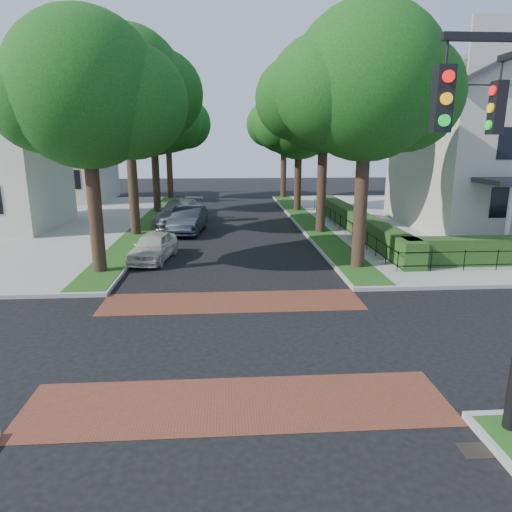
{
  "coord_description": "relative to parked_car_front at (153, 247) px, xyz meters",
  "views": [
    {
      "loc": [
        -0.19,
        -11.84,
        5.4
      ],
      "look_at": [
        0.83,
        3.35,
        1.6
      ],
      "focal_mm": 32.0,
      "sensor_mm": 36.0,
      "label": 1
    }
  ],
  "objects": [
    {
      "name": "ground",
      "position": [
        3.6,
        -9.21,
        -0.67
      ],
      "size": [
        120.0,
        120.0,
        0.0
      ],
      "primitive_type": "plane",
      "color": "black",
      "rests_on": "ground"
    },
    {
      "name": "tree_right_mid",
      "position": [
        9.21,
        6.03,
        7.32
      ],
      "size": [
        8.25,
        7.09,
        11.22
      ],
      "color": "black",
      "rests_on": "sidewalk_ne"
    },
    {
      "name": "crosswalk_near",
      "position": [
        3.6,
        -12.41,
        -0.66
      ],
      "size": [
        9.0,
        2.2,
        0.01
      ],
      "primitive_type": "cube",
      "color": "brown",
      "rests_on": "ground"
    },
    {
      "name": "tree_left_mid",
      "position": [
        -1.79,
        6.03,
        7.68
      ],
      "size": [
        8.0,
        6.88,
        11.48
      ],
      "color": "black",
      "rests_on": "sidewalk_nw"
    },
    {
      "name": "tree_right_far",
      "position": [
        9.2,
        15.01,
        6.24
      ],
      "size": [
        7.25,
        6.23,
        9.74
      ],
      "color": "black",
      "rests_on": "sidewalk_ne"
    },
    {
      "name": "crosswalk_far",
      "position": [
        3.6,
        -6.01,
        -0.66
      ],
      "size": [
        9.0,
        2.2,
        0.01
      ],
      "primitive_type": "cube",
      "color": "brown",
      "rests_on": "ground"
    },
    {
      "name": "hedge_main_road",
      "position": [
        11.3,
        5.79,
        0.08
      ],
      "size": [
        1.0,
        18.0,
        1.2
      ],
      "primitive_type": "cube",
      "color": "#1B3F16",
      "rests_on": "sidewalk_ne"
    },
    {
      "name": "tree_left_far",
      "position": [
        -1.8,
        15.0,
        6.45
      ],
      "size": [
        7.0,
        6.02,
        9.86
      ],
      "color": "black",
      "rests_on": "sidewalk_nw"
    },
    {
      "name": "tree_left_back",
      "position": [
        -1.8,
        24.02,
        6.74
      ],
      "size": [
        7.75,
        6.66,
        10.44
      ],
      "color": "black",
      "rests_on": "sidewalk_nw"
    },
    {
      "name": "parked_car_rear",
      "position": [
        0.34,
        9.33,
        0.17
      ],
      "size": [
        3.32,
        6.11,
        1.68
      ],
      "primitive_type": "imported",
      "rotation": [
        0.0,
        0.0,
        -0.17
      ],
      "color": "gray",
      "rests_on": "ground"
    },
    {
      "name": "house_left_far",
      "position": [
        -11.89,
        22.78,
        4.37
      ],
      "size": [
        10.0,
        9.0,
        10.14
      ],
      "color": "beige",
      "rests_on": "sidewalk_nw"
    },
    {
      "name": "parked_car_front",
      "position": [
        0.0,
        0.0,
        0.0
      ],
      "size": [
        2.15,
        4.11,
        1.34
      ],
      "primitive_type": "imported",
      "rotation": [
        0.0,
        0.0,
        -0.15
      ],
      "color": "beige",
      "rests_on": "ground"
    },
    {
      "name": "parked_car_middle",
      "position": [
        1.11,
        6.76,
        0.13
      ],
      "size": [
        2.26,
        5.03,
        1.6
      ],
      "primitive_type": "imported",
      "rotation": [
        0.0,
        0.0,
        -0.12
      ],
      "color": "#1F262F",
      "rests_on": "ground"
    },
    {
      "name": "sidewalk_ne",
      "position": [
        23.1,
        9.79,
        -0.59
      ],
      "size": [
        30.0,
        30.0,
        0.15
      ],
      "primitive_type": "cube",
      "color": "gray",
      "rests_on": "ground"
    },
    {
      "name": "grass_strip_nw",
      "position": [
        -1.8,
        9.89,
        -0.51
      ],
      "size": [
        1.6,
        29.8,
        0.02
      ],
      "primitive_type": "cube",
      "color": "#1B4B15",
      "rests_on": "sidewalk_nw"
    },
    {
      "name": "tree_right_near",
      "position": [
        9.2,
        -1.98,
        6.96
      ],
      "size": [
        7.75,
        6.67,
        10.66
      ],
      "color": "black",
      "rests_on": "sidewalk_ne"
    },
    {
      "name": "tree_left_near",
      "position": [
        -1.8,
        -1.99,
        6.6
      ],
      "size": [
        7.5,
        6.45,
        10.2
      ],
      "color": "black",
      "rests_on": "sidewalk_nw"
    },
    {
      "name": "grass_strip_ne",
      "position": [
        9.0,
        9.89,
        -0.51
      ],
      "size": [
        1.6,
        29.8,
        0.02
      ],
      "primitive_type": "cube",
      "color": "#1B4B15",
      "rests_on": "sidewalk_ne"
    },
    {
      "name": "storm_drain",
      "position": [
        7.9,
        -14.21,
        -0.66
      ],
      "size": [
        0.65,
        0.45,
        0.01
      ],
      "primitive_type": "cube",
      "color": "black",
      "rests_on": "ground"
    },
    {
      "name": "fence_main_road",
      "position": [
        10.5,
        5.79,
        -0.07
      ],
      "size": [
        0.06,
        18.0,
        0.9
      ],
      "primitive_type": null,
      "color": "black",
      "rests_on": "sidewalk_ne"
    },
    {
      "name": "tree_right_back",
      "position": [
        9.2,
        24.01,
        6.6
      ],
      "size": [
        7.5,
        6.45,
        10.2
      ],
      "color": "black",
      "rests_on": "sidewalk_ne"
    }
  ]
}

